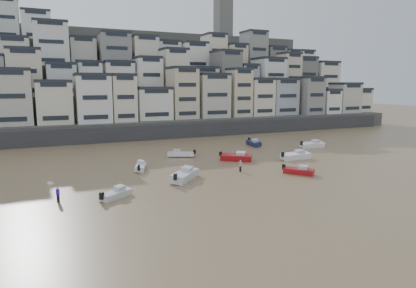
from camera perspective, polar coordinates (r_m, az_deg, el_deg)
name	(u,v)px	position (r m, az deg, el deg)	size (l,w,h in m)	color
ground	(280,266)	(28.51, 10.97, -17.91)	(400.00, 400.00, 0.00)	olive
harbor_wall	(157,132)	(89.86, -7.90, 1.88)	(140.00, 3.00, 3.50)	#38383A
hillside	(136,85)	(128.91, -11.03, 8.97)	(141.04, 66.00, 50.00)	#4C4C47
boat_j	(116,193)	(44.21, -13.99, -7.29)	(4.48, 1.47, 1.22)	silver
boat_d	(296,155)	(66.50, 13.36, -1.61)	(6.01, 1.97, 1.64)	white
boat_h	(181,153)	(67.14, -4.18, -1.38)	(5.19, 1.70, 1.42)	silver
boat_g	(312,144)	(79.72, 15.78, 0.01)	(5.70, 1.86, 1.55)	white
boat_i	(254,142)	(79.78, 7.02, 0.26)	(5.36, 1.75, 1.46)	#151E42
boat_e	(236,156)	(63.63, 4.36, -1.89)	(5.79, 1.90, 1.58)	maroon
boat_b	(299,170)	(55.64, 13.79, -3.87)	(4.74, 1.55, 1.29)	maroon
boat_f	(140,166)	(57.60, -10.36, -3.33)	(4.64, 1.52, 1.27)	silver
boat_c	(185,174)	(50.81, -3.62, -4.57)	(6.52, 2.13, 1.78)	silver
person_blue	(58,194)	(44.62, -22.09, -7.20)	(0.44, 0.44, 1.74)	#361AC3
person_pink	(240,166)	(55.82, 5.01, -3.37)	(0.44, 0.44, 1.74)	tan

